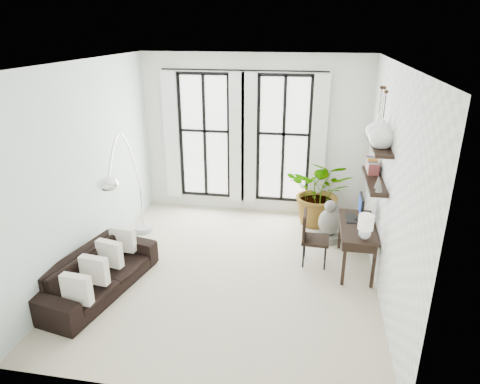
% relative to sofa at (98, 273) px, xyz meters
% --- Properties ---
extents(floor, '(5.00, 5.00, 0.00)m').
position_rel_sofa_xyz_m(floor, '(1.80, 0.86, -0.30)').
color(floor, beige).
rests_on(floor, ground).
extents(ceiling, '(5.00, 5.00, 0.00)m').
position_rel_sofa_xyz_m(ceiling, '(1.80, 0.86, 2.90)').
color(ceiling, white).
rests_on(ceiling, wall_back).
extents(wall_left, '(0.00, 5.00, 5.00)m').
position_rel_sofa_xyz_m(wall_left, '(-0.45, 0.86, 1.30)').
color(wall_left, silver).
rests_on(wall_left, floor).
extents(wall_right, '(0.00, 5.00, 5.00)m').
position_rel_sofa_xyz_m(wall_right, '(4.05, 0.86, 1.30)').
color(wall_right, white).
rests_on(wall_right, floor).
extents(wall_back, '(4.50, 0.00, 4.50)m').
position_rel_sofa_xyz_m(wall_back, '(1.80, 3.36, 1.30)').
color(wall_back, white).
rests_on(wall_back, floor).
extents(windows, '(3.26, 0.13, 2.65)m').
position_rel_sofa_xyz_m(windows, '(1.60, 3.29, 1.26)').
color(windows, white).
rests_on(windows, wall_back).
extents(wall_shelves, '(0.25, 1.30, 0.60)m').
position_rel_sofa_xyz_m(wall_shelves, '(3.91, 1.38, 1.43)').
color(wall_shelves, black).
rests_on(wall_shelves, wall_right).
extents(sofa, '(1.18, 2.15, 0.59)m').
position_rel_sofa_xyz_m(sofa, '(0.00, 0.00, 0.00)').
color(sofa, black).
rests_on(sofa, floor).
extents(throw_pillows, '(0.40, 1.52, 0.40)m').
position_rel_sofa_xyz_m(throw_pillows, '(0.10, 0.00, 0.20)').
color(throw_pillows, silver).
rests_on(throw_pillows, sofa).
extents(plant, '(1.42, 1.30, 1.37)m').
position_rel_sofa_xyz_m(plant, '(3.18, 2.89, 0.39)').
color(plant, '#2D7228').
rests_on(plant, floor).
extents(desk, '(0.53, 1.26, 1.13)m').
position_rel_sofa_xyz_m(desk, '(3.75, 1.29, 0.40)').
color(desk, black).
rests_on(desk, floor).
extents(desk_chair, '(0.44, 0.44, 0.90)m').
position_rel_sofa_xyz_m(desk_chair, '(3.03, 1.34, 0.22)').
color(desk_chair, black).
rests_on(desk_chair, floor).
extents(arc_lamp, '(0.71, 2.23, 2.18)m').
position_rel_sofa_xyz_m(arc_lamp, '(0.10, 1.01, 1.41)').
color(arc_lamp, silver).
rests_on(arc_lamp, floor).
extents(buddha, '(0.44, 0.44, 0.78)m').
position_rel_sofa_xyz_m(buddha, '(3.35, 2.20, 0.03)').
color(buddha, gray).
rests_on(buddha, floor).
extents(vase_a, '(0.37, 0.37, 0.38)m').
position_rel_sofa_xyz_m(vase_a, '(3.91, 1.10, 1.97)').
color(vase_a, white).
rests_on(vase_a, shelf_upper).
extents(vase_b, '(0.37, 0.37, 0.38)m').
position_rel_sofa_xyz_m(vase_b, '(3.91, 1.50, 1.97)').
color(vase_b, white).
rests_on(vase_b, shelf_upper).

